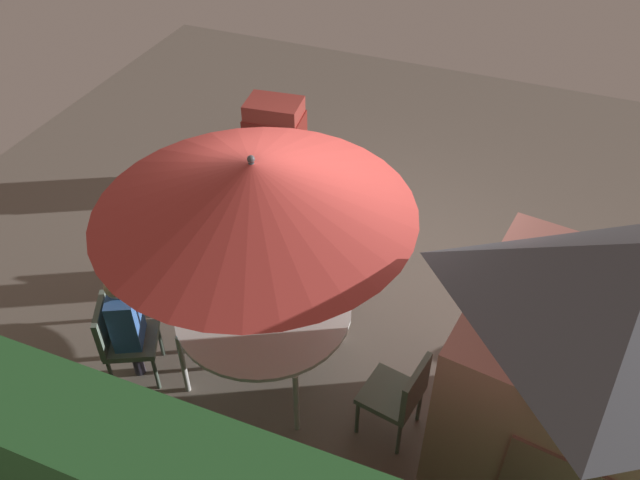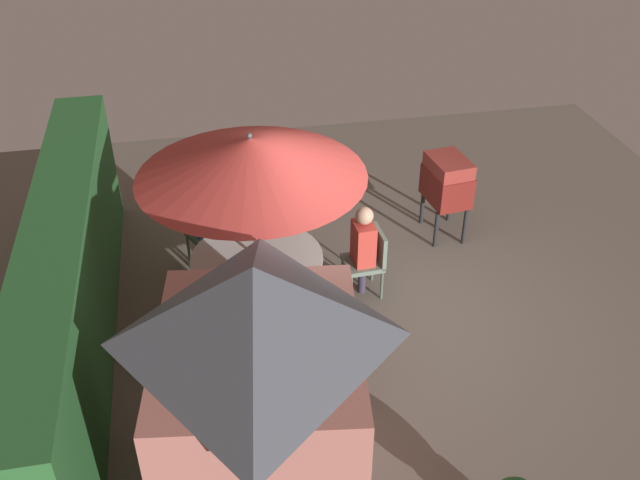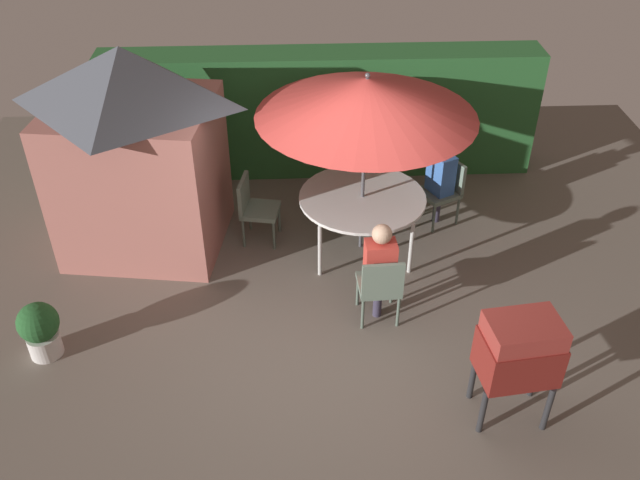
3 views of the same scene
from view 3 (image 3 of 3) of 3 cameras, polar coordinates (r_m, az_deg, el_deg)
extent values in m
plane|color=#6B6056|center=(7.88, 1.20, -6.85)|extent=(11.00, 11.00, 0.00)
cube|color=#28602D|center=(10.26, 0.03, 10.54)|extent=(6.31, 0.64, 1.85)
cube|color=#B26B60|center=(8.85, -14.64, 5.11)|extent=(2.09, 1.87, 1.95)
pyramid|color=#4C515B|center=(8.27, -16.04, 12.96)|extent=(2.22, 1.98, 0.70)
cube|color=brown|center=(9.62, -13.00, 6.56)|extent=(0.79, 0.14, 1.52)
cylinder|color=white|center=(8.57, 3.55, 3.53)|extent=(1.59, 1.59, 0.04)
cylinder|color=beige|center=(8.30, -0.01, -0.88)|extent=(0.05, 0.05, 0.74)
cylinder|color=beige|center=(8.42, 7.58, -0.67)|extent=(0.05, 0.05, 0.74)
cylinder|color=beige|center=(9.21, -0.32, 3.29)|extent=(0.05, 0.05, 0.74)
cylinder|color=beige|center=(9.31, 6.54, 3.44)|extent=(0.05, 0.05, 0.74)
cylinder|color=#4C4C51|center=(8.36, 3.65, 5.91)|extent=(0.04, 0.04, 2.34)
cone|color=#B73833|center=(7.92, 3.91, 11.77)|extent=(2.58, 2.58, 0.46)
sphere|color=#4C4C51|center=(7.82, 3.99, 13.50)|extent=(0.06, 0.06, 0.06)
cube|color=maroon|center=(6.67, 16.15, -9.29)|extent=(0.76, 0.58, 0.45)
cube|color=maroon|center=(6.45, 16.63, -7.26)|extent=(0.72, 0.55, 0.20)
cylinder|color=#262628|center=(6.81, 13.37, -13.69)|extent=(0.06, 0.06, 0.55)
cylinder|color=#262628|center=(6.99, 18.41, -13.19)|extent=(0.06, 0.06, 0.55)
cylinder|color=#262628|center=(7.07, 12.57, -11.11)|extent=(0.06, 0.06, 0.55)
cylinder|color=#262628|center=(7.25, 17.40, -10.71)|extent=(0.06, 0.06, 0.55)
cube|color=slate|center=(7.70, 4.90, -3.74)|extent=(0.48, 0.48, 0.06)
cube|color=slate|center=(7.40, 5.25, -3.44)|extent=(0.46, 0.07, 0.45)
cylinder|color=#516155|center=(7.67, 3.58, -6.08)|extent=(0.04, 0.04, 0.45)
cylinder|color=#516155|center=(7.73, 6.53, -5.86)|extent=(0.04, 0.04, 0.45)
cylinder|color=#516155|center=(7.96, 3.16, -4.15)|extent=(0.04, 0.04, 0.45)
cylinder|color=#516155|center=(8.03, 5.99, -3.96)|extent=(0.04, 0.04, 0.45)
cube|color=slate|center=(9.36, 9.83, 3.88)|extent=(0.62, 0.62, 0.06)
cube|color=slate|center=(9.36, 11.00, 5.36)|extent=(0.25, 0.43, 0.45)
cylinder|color=#516155|center=(9.46, 11.38, 2.46)|extent=(0.04, 0.04, 0.45)
cylinder|color=#516155|center=(9.72, 9.93, 3.61)|extent=(0.04, 0.04, 0.45)
cylinder|color=#516155|center=(9.24, 9.45, 1.80)|extent=(0.04, 0.04, 0.45)
cylinder|color=#516155|center=(9.50, 8.01, 3.00)|extent=(0.04, 0.04, 0.45)
cube|color=slate|center=(8.90, -4.95, 2.46)|extent=(0.53, 0.53, 0.06)
cube|color=slate|center=(8.82, -6.37, 3.77)|extent=(0.13, 0.46, 0.45)
cylinder|color=#516155|center=(9.23, -5.85, 2.08)|extent=(0.04, 0.04, 0.45)
cylinder|color=#516155|center=(8.91, -6.39, 0.64)|extent=(0.04, 0.04, 0.45)
cylinder|color=#516155|center=(9.15, -3.40, 1.90)|extent=(0.04, 0.04, 0.45)
cylinder|color=#516155|center=(8.83, -3.87, 0.44)|extent=(0.04, 0.04, 0.45)
cylinder|color=silver|center=(8.00, -21.90, -8.04)|extent=(0.35, 0.35, 0.26)
sphere|color=#235628|center=(7.79, -22.41, -6.35)|extent=(0.44, 0.44, 0.44)
cube|color=#CC3D33|center=(7.51, 5.02, -1.95)|extent=(0.35, 0.26, 0.55)
sphere|color=tan|center=(7.27, 5.18, 0.49)|extent=(0.22, 0.22, 0.22)
cylinder|color=#383347|center=(7.83, 4.82, -4.91)|extent=(0.10, 0.10, 0.48)
cube|color=#3866B2|center=(9.20, 10.02, 5.48)|extent=(0.37, 0.41, 0.55)
sphere|color=tan|center=(9.01, 10.29, 7.64)|extent=(0.22, 0.22, 0.22)
cylinder|color=#383347|center=(9.47, 9.70, 2.81)|extent=(0.10, 0.10, 0.48)
camera|label=1|loc=(10.82, -10.43, 34.03)|focal=36.80mm
camera|label=2|loc=(9.87, -47.87, 28.43)|focal=40.13mm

